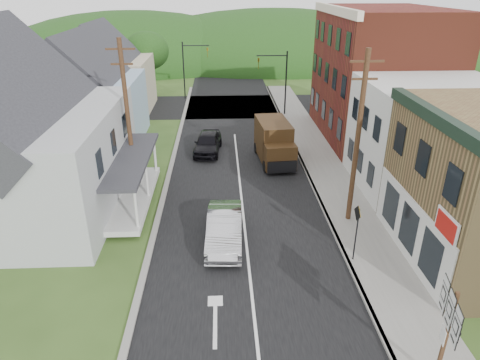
{
  "coord_description": "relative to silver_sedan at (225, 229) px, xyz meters",
  "views": [
    {
      "loc": [
        -1.14,
        -16.18,
        11.72
      ],
      "look_at": [
        -0.18,
        4.23,
        2.2
      ],
      "focal_mm": 32.0,
      "sensor_mm": 36.0,
      "label": 1
    }
  ],
  "objects": [
    {
      "name": "route_sign_cluster",
      "position": [
        6.58,
        -8.41,
        1.61
      ],
      "size": [
        0.52,
        1.95,
        3.48
      ],
      "rotation": [
        0.0,
        0.0,
        -0.23
      ],
      "color": "#472D19",
      "rests_on": "sidewalk_right"
    },
    {
      "name": "forested_ridge",
      "position": [
        1.06,
        53.32,
        -0.79
      ],
      "size": [
        90.0,
        30.0,
        16.0
      ],
      "primitive_type": "ellipsoid",
      "color": "#18330F",
      "rests_on": "ground"
    },
    {
      "name": "ground",
      "position": [
        1.06,
        -1.68,
        -0.79
      ],
      "size": [
        120.0,
        120.0,
        0.0
      ],
      "primitive_type": "plane",
      "color": "#2D4719",
      "rests_on": "ground"
    },
    {
      "name": "storefront_red",
      "position": [
        12.36,
        15.32,
        4.21
      ],
      "size": [
        8.0,
        12.0,
        10.0
      ],
      "primitive_type": "cube",
      "color": "maroon",
      "rests_on": "ground"
    },
    {
      "name": "house_gray",
      "position": [
        -10.94,
        4.32,
        3.44
      ],
      "size": [
        10.2,
        12.24,
        8.35
      ],
      "color": "#AFB2B4",
      "rests_on": "ground"
    },
    {
      "name": "sidewalk_right",
      "position": [
        6.96,
        6.32,
        -0.72
      ],
      "size": [
        2.8,
        55.0,
        0.15
      ],
      "primitive_type": "cube",
      "color": "slate",
      "rests_on": "ground"
    },
    {
      "name": "tree_left_d",
      "position": [
        -7.94,
        30.32,
        4.09
      ],
      "size": [
        4.8,
        4.8,
        6.94
      ],
      "color": "#382616",
      "rests_on": "ground"
    },
    {
      "name": "delivery_van",
      "position": [
        3.64,
        10.31,
        0.66
      ],
      "size": [
        2.51,
        5.27,
        2.86
      ],
      "rotation": [
        0.0,
        0.0,
        0.09
      ],
      "color": "#331F0E",
      "rests_on": "ground"
    },
    {
      "name": "warning_sign",
      "position": [
        5.83,
        -1.87,
        1.15
      ],
      "size": [
        0.13,
        0.77,
        2.8
      ],
      "rotation": [
        0.0,
        0.0,
        0.06
      ],
      "color": "black",
      "rests_on": "sidewalk_right"
    },
    {
      "name": "house_cream",
      "position": [
        -10.44,
        24.32,
        2.9
      ],
      "size": [
        7.14,
        8.16,
        7.28
      ],
      "color": "#B4AD8B",
      "rests_on": "ground"
    },
    {
      "name": "utility_pole_right",
      "position": [
        6.66,
        1.82,
        3.87
      ],
      "size": [
        1.6,
        0.26,
        9.0
      ],
      "color": "#472D19",
      "rests_on": "ground"
    },
    {
      "name": "curb_right",
      "position": [
        5.61,
        6.32,
        -0.72
      ],
      "size": [
        0.2,
        55.0,
        0.15
      ],
      "primitive_type": "cube",
      "color": "slate",
      "rests_on": "ground"
    },
    {
      "name": "utility_pole_left",
      "position": [
        -5.44,
        6.32,
        3.87
      ],
      "size": [
        1.6,
        0.26,
        9.0
      ],
      "color": "#472D19",
      "rests_on": "ground"
    },
    {
      "name": "road",
      "position": [
        1.06,
        8.32,
        -0.79
      ],
      "size": [
        9.0,
        90.0,
        0.02
      ],
      "primitive_type": "cube",
      "color": "black",
      "rests_on": "ground"
    },
    {
      "name": "traffic_signal_left",
      "position": [
        -3.24,
        28.82,
        2.97
      ],
      "size": [
        2.87,
        0.2,
        6.0
      ],
      "color": "black",
      "rests_on": "ground"
    },
    {
      "name": "traffic_signal_right",
      "position": [
        5.36,
        21.82,
        2.97
      ],
      "size": [
        2.87,
        0.2,
        6.0
      ],
      "color": "black",
      "rests_on": "ground"
    },
    {
      "name": "dark_sedan",
      "position": [
        -1.08,
        12.29,
        -0.02
      ],
      "size": [
        2.27,
        4.69,
        1.54
      ],
      "primitive_type": "imported",
      "rotation": [
        0.0,
        0.0,
        -0.1
      ],
      "color": "black",
      "rests_on": "ground"
    },
    {
      "name": "silver_sedan",
      "position": [
        0.0,
        0.0,
        0.0
      ],
      "size": [
        1.88,
        4.86,
        1.58
      ],
      "primitive_type": "imported",
      "rotation": [
        0.0,
        0.0,
        -0.04
      ],
      "color": "#BBBAC0",
      "rests_on": "ground"
    },
    {
      "name": "curb_left",
      "position": [
        -3.59,
        6.32,
        -0.73
      ],
      "size": [
        0.3,
        55.0,
        0.12
      ],
      "primitive_type": "cube",
      "color": "slate",
      "rests_on": "ground"
    },
    {
      "name": "house_blue",
      "position": [
        -9.94,
        15.32,
        2.9
      ],
      "size": [
        7.14,
        8.16,
        7.28
      ],
      "color": "#8DAEC1",
      "rests_on": "ground"
    },
    {
      "name": "storefront_white",
      "position": [
        12.36,
        5.82,
        2.46
      ],
      "size": [
        8.0,
        7.0,
        6.5
      ],
      "primitive_type": "cube",
      "color": "silver",
      "rests_on": "ground"
    },
    {
      "name": "cross_road",
      "position": [
        1.06,
        25.32,
        -0.79
      ],
      "size": [
        60.0,
        9.0,
        0.02
      ],
      "primitive_type": "cube",
      "color": "black",
      "rests_on": "ground"
    }
  ]
}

